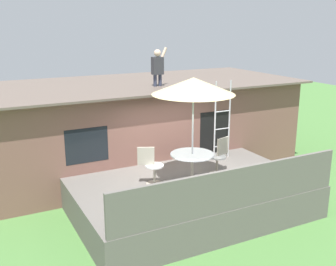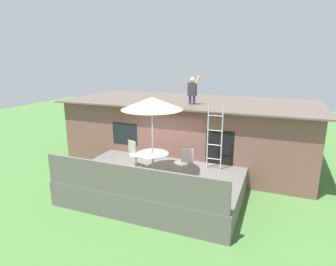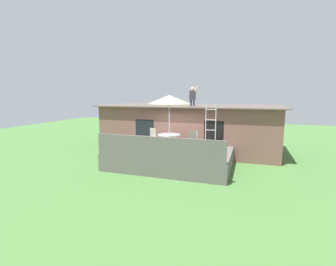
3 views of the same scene
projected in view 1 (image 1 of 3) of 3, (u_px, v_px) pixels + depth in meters
ground_plane at (189, 211)px, 10.11m from camera, size 40.00×40.00×0.00m
house at (133, 126)px, 12.84m from camera, size 10.50×4.50×2.73m
deck at (189, 196)px, 10.00m from camera, size 5.56×3.63×0.80m
deck_railing at (233, 189)px, 8.26m from camera, size 5.46×0.08×0.90m
patio_table at (192, 160)px, 9.59m from camera, size 1.04×1.04×0.74m
patio_umbrella at (193, 86)px, 9.12m from camera, size 1.90×1.90×2.54m
step_ladder at (222, 120)px, 11.30m from camera, size 0.52×0.04×2.20m
person_figure at (158, 65)px, 11.65m from camera, size 0.47×0.20×1.11m
patio_chair_left at (151, 166)px, 9.59m from camera, size 0.59×0.44×0.92m
patio_chair_right at (219, 156)px, 10.27m from camera, size 0.61×0.44×0.92m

